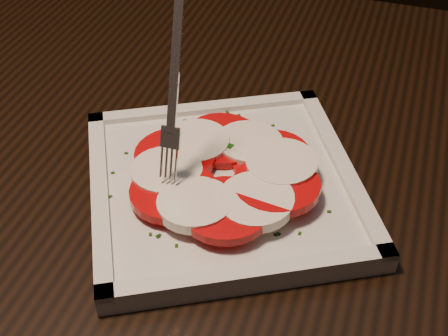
% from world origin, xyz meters
% --- Properties ---
extents(table, '(1.29, 0.94, 0.75)m').
position_xyz_m(table, '(0.23, -0.18, 0.65)').
color(table, black).
rests_on(table, ground).
extents(chair, '(0.53, 0.53, 0.93)m').
position_xyz_m(chair, '(0.11, 0.55, 0.53)').
color(chair, black).
rests_on(chair, ground).
extents(plate, '(0.31, 0.31, 0.01)m').
position_xyz_m(plate, '(0.26, -0.24, 0.76)').
color(plate, silver).
rests_on(plate, table).
extents(caprese_salad, '(0.21, 0.20, 0.03)m').
position_xyz_m(caprese_salad, '(0.26, -0.24, 0.78)').
color(caprese_salad, red).
rests_on(caprese_salad, plate).
extents(fork, '(0.03, 0.05, 0.15)m').
position_xyz_m(fork, '(0.22, -0.24, 0.86)').
color(fork, white).
rests_on(fork, caprese_salad).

